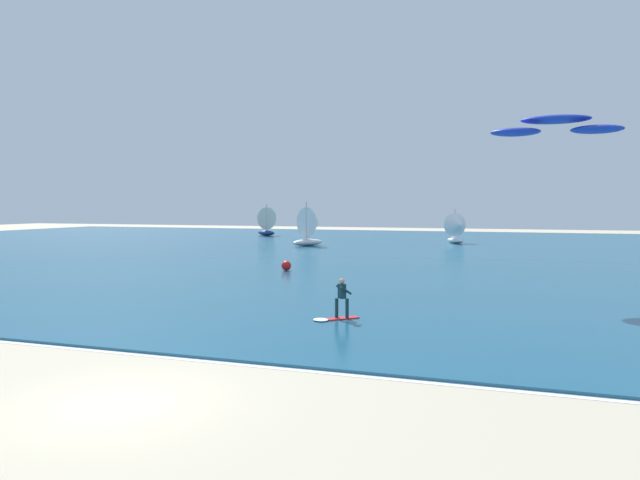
# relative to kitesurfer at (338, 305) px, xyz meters

# --- Properties ---
(ground_plane) EXTENTS (220.00, 220.00, 0.00)m
(ground_plane) POSITION_rel_kitesurfer_xyz_m (-2.17, -11.18, -0.70)
(ground_plane) COLOR beige
(ocean) EXTENTS (160.00, 90.00, 0.10)m
(ocean) POSITION_rel_kitesurfer_xyz_m (-2.17, 38.06, -0.65)
(ocean) COLOR navy
(ocean) RESTS_ON ground
(shoreline_foam) EXTENTS (70.32, 1.40, 0.01)m
(shoreline_foam) POSITION_rel_kitesurfer_xyz_m (-1.42, -6.54, -0.70)
(shoreline_foam) COLOR white
(shoreline_foam) RESTS_ON ground
(kitesurfer) EXTENTS (1.83, 1.73, 1.67)m
(kitesurfer) POSITION_rel_kitesurfer_xyz_m (0.00, 0.00, 0.00)
(kitesurfer) COLOR red
(kitesurfer) RESTS_ON ocean
(kite) EXTENTS (6.51, 2.23, 0.98)m
(kite) POSITION_rel_kitesurfer_xyz_m (8.72, 9.97, 8.13)
(kite) COLOR #1E33B2
(sailboat_trailing) EXTENTS (4.39, 4.05, 4.87)m
(sailboat_trailing) POSITION_rel_kitesurfer_xyz_m (-29.98, 60.04, 1.63)
(sailboat_trailing) COLOR navy
(sailboat_trailing) RESTS_ON ocean
(sailboat_near_shore) EXTENTS (3.45, 3.76, 4.17)m
(sailboat_near_shore) POSITION_rel_kitesurfer_xyz_m (0.24, 49.90, 1.31)
(sailboat_near_shore) COLOR white
(sailboat_near_shore) RESTS_ON ocean
(sailboat_anchored_offshore) EXTENTS (4.05, 4.49, 4.99)m
(sailboat_anchored_offshore) POSITION_rel_kitesurfer_xyz_m (-15.38, 40.67, 1.68)
(sailboat_anchored_offshore) COLOR silver
(sailboat_anchored_offshore) RESTS_ON ocean
(marker_buoy) EXTENTS (0.71, 0.71, 0.71)m
(marker_buoy) POSITION_rel_kitesurfer_xyz_m (-8.59, 15.80, -0.25)
(marker_buoy) COLOR red
(marker_buoy) RESTS_ON ocean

